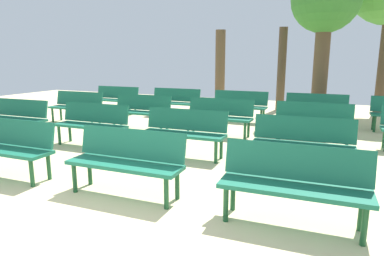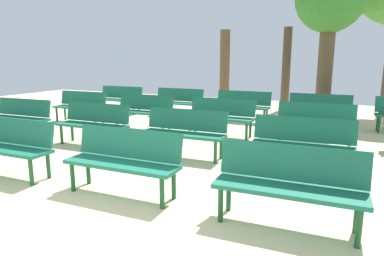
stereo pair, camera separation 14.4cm
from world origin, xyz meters
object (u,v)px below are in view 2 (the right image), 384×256
(bench_r0_c2, at_px, (124,157))
(bench_r3_c2, at_px, (242,104))
(bench_r3_c1, at_px, (178,101))
(bench_r2_c2, at_px, (221,115))
(bench_r1_c0, at_px, (20,115))
(bench_r2_c0, at_px, (81,105))
(bench_r2_c1, at_px, (144,109))
(bench_r3_c0, at_px, (120,98))
(bench_r3_c3, at_px, (319,108))
(bench_r1_c3, at_px, (302,141))
(bench_r1_c2, at_px, (184,130))
(bench_r0_c1, at_px, (9,143))
(bench_r0_c3, at_px, (289,181))
(tree_3, at_px, (286,70))
(tree_2, at_px, (225,67))
(bench_r2_c3, at_px, (315,121))
(bench_r1_c1, at_px, (94,121))

(bench_r0_c2, height_order, bench_r3_c2, same)
(bench_r3_c1, bearing_deg, bench_r2_c2, -43.16)
(bench_r1_c0, bearing_deg, bench_r2_c0, 88.23)
(bench_r2_c1, bearing_deg, bench_r3_c0, 138.09)
(bench_r3_c0, height_order, bench_r3_c3, same)
(bench_r1_c3, height_order, bench_r3_c2, same)
(bench_r2_c1, relative_size, bench_r3_c2, 1.00)
(bench_r2_c0, relative_size, bench_r2_c1, 1.00)
(bench_r1_c2, bearing_deg, bench_r0_c1, -136.40)
(bench_r3_c2, bearing_deg, bench_r0_c3, -68.81)
(bench_r1_c2, bearing_deg, bench_r3_c1, 116.74)
(tree_3, bearing_deg, bench_r3_c2, -104.67)
(bench_r0_c2, bearing_deg, bench_r1_c3, 42.20)
(bench_r1_c0, bearing_deg, bench_r0_c1, -43.78)
(bench_r2_c0, xyz_separation_m, tree_3, (4.87, 4.80, 0.92))
(bench_r1_c0, relative_size, tree_2, 0.56)
(bench_r2_c3, bearing_deg, bench_r1_c1, -154.54)
(bench_r1_c2, xyz_separation_m, bench_r1_c3, (2.12, 0.03, 0.00))
(bench_r3_c0, bearing_deg, bench_r1_c3, -31.19)
(tree_2, bearing_deg, bench_r0_c2, -77.72)
(bench_r1_c3, relative_size, bench_r3_c1, 1.01)
(bench_r1_c2, height_order, bench_r1_c3, same)
(tree_2, bearing_deg, bench_r1_c0, -105.96)
(bench_r1_c1, height_order, tree_2, tree_2)
(bench_r0_c3, height_order, bench_r2_c3, same)
(bench_r2_c2, distance_m, bench_r3_c0, 4.71)
(bench_r1_c2, height_order, bench_r2_c3, same)
(bench_r0_c1, xyz_separation_m, bench_r0_c2, (2.11, 0.14, 0.00))
(bench_r0_c2, relative_size, tree_2, 0.55)
(bench_r0_c2, bearing_deg, bench_r3_c1, 109.01)
(bench_r2_c2, xyz_separation_m, bench_r2_c3, (2.10, 0.10, 0.00))
(bench_r1_c1, bearing_deg, bench_r2_c2, 41.29)
(bench_r3_c2, bearing_deg, tree_2, 116.90)
(bench_r3_c1, distance_m, tree_2, 3.84)
(bench_r2_c3, xyz_separation_m, bench_r3_c0, (-6.44, 1.72, 0.00))
(bench_r3_c1, bearing_deg, bench_r3_c2, 0.14)
(bench_r0_c3, height_order, bench_r1_c1, same)
(bench_r3_c0, height_order, tree_3, tree_3)
(bench_r1_c1, relative_size, bench_r3_c1, 1.00)
(bench_r1_c2, bearing_deg, bench_r3_c3, 60.77)
(bench_r2_c3, height_order, bench_r3_c2, same)
(bench_r0_c1, xyz_separation_m, tree_2, (0.03, 9.69, 0.95))
(bench_r0_c3, distance_m, bench_r3_c1, 7.27)
(bench_r1_c0, height_order, bench_r2_c1, same)
(bench_r0_c2, distance_m, bench_r3_c1, 6.25)
(bench_r3_c0, relative_size, tree_2, 0.55)
(bench_r0_c3, distance_m, bench_r2_c1, 5.76)
(bench_r0_c1, distance_m, bench_r2_c1, 3.95)
(bench_r0_c2, relative_size, bench_r3_c1, 1.00)
(bench_r0_c3, distance_m, bench_r3_c2, 6.28)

